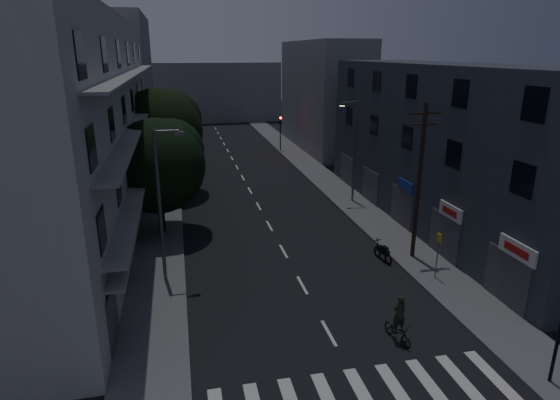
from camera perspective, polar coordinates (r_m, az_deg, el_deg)
name	(u,v)px	position (r m, az deg, el deg)	size (l,w,h in m)	color
ground	(249,189)	(41.93, -3.80, 1.35)	(160.00, 160.00, 0.00)	black
sidewalk_left	(163,193)	(41.53, -14.08, 0.79)	(3.00, 90.00, 0.15)	#565659
sidewalk_right	(329,183)	(43.59, 6.00, 2.03)	(3.00, 90.00, 0.15)	#565659
crosswalk	(364,396)	(18.34, 10.16, -22.43)	(10.90, 3.00, 0.01)	beige
lane_markings	(240,172)	(47.90, -4.93, 3.40)	(0.15, 60.50, 0.01)	beige
building_left	(83,127)	(33.73, -22.89, 8.19)	(7.00, 36.00, 14.00)	#AAAAA5
building_right	(443,146)	(34.47, 19.24, 6.24)	(6.19, 28.00, 11.00)	#2B303A
building_far_left	(125,83)	(63.24, -18.39, 13.39)	(6.00, 20.00, 16.00)	slate
building_far_right	(323,96)	(59.80, 5.23, 12.55)	(6.00, 20.00, 13.00)	slate
building_far_end	(210,92)	(85.29, -8.57, 12.92)	(24.00, 8.00, 10.00)	slate
tree_near	(158,162)	(31.30, -14.63, 4.49)	(6.18, 6.18, 7.62)	black
tree_mid	(160,129)	(40.41, -14.41, 8.44)	(7.16, 7.16, 8.80)	black
tree_far	(164,126)	(49.33, -13.94, 8.80)	(5.73, 5.73, 7.09)	black
traffic_signal_far_right	(280,126)	(57.30, 0.05, 8.97)	(0.28, 0.37, 4.10)	black
traffic_signal_far_left	(173,132)	(54.80, -12.89, 8.13)	(0.28, 0.37, 4.10)	black
street_lamp_left_near	(162,199)	(24.44, -14.24, 0.12)	(1.51, 0.25, 8.00)	#595C61
street_lamp_right	(353,147)	(37.46, 8.94, 6.45)	(1.51, 0.25, 8.00)	#575B5F
street_lamp_left_far	(166,133)	(44.44, -13.76, 7.90)	(1.51, 0.25, 8.00)	slate
utility_pole	(419,179)	(27.53, 16.61, 2.46)	(1.80, 0.24, 9.00)	black
bus_stop_sign	(438,248)	(26.08, 18.72, -5.52)	(0.06, 0.35, 2.52)	#595B60
motorcycle	(383,253)	(28.25, 12.43, -6.29)	(0.56, 1.85, 1.19)	black
cyclist	(398,326)	(20.95, 14.21, -14.63)	(0.94, 1.80, 2.17)	black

